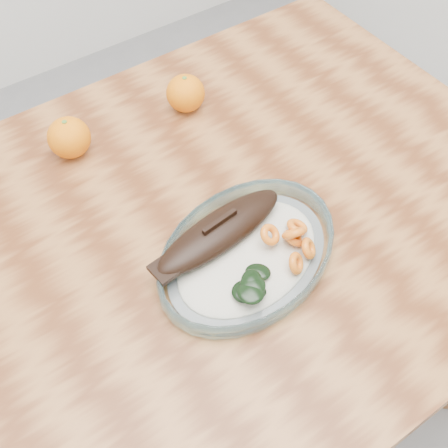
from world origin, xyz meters
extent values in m
plane|color=slate|center=(0.00, 0.00, 0.00)|extent=(3.00, 3.00, 0.00)
cube|color=#5D2F16|center=(0.00, 0.00, 0.73)|extent=(1.20, 0.80, 0.04)
cylinder|color=brown|center=(0.54, 0.34, 0.35)|extent=(0.06, 0.06, 0.71)
ellipsoid|color=white|center=(0.06, -0.09, 0.76)|extent=(0.60, 0.48, 0.01)
torus|color=#93D0E3|center=(0.06, -0.09, 0.77)|extent=(0.63, 0.63, 0.03)
ellipsoid|color=silver|center=(0.06, -0.09, 0.77)|extent=(0.53, 0.42, 0.02)
ellipsoid|color=black|center=(0.04, -0.04, 0.80)|extent=(0.23, 0.09, 0.04)
ellipsoid|color=black|center=(0.04, -0.04, 0.79)|extent=(0.19, 0.07, 0.02)
cube|color=black|center=(-0.05, -0.06, 0.80)|extent=(0.05, 0.04, 0.01)
cube|color=black|center=(0.04, -0.04, 0.82)|extent=(0.06, 0.01, 0.02)
torus|color=#CC570E|center=(0.14, -0.10, 0.79)|extent=(0.04, 0.04, 0.03)
torus|color=#CC570E|center=(0.10, -0.15, 0.79)|extent=(0.04, 0.04, 0.04)
torus|color=#CC570E|center=(0.13, -0.14, 0.79)|extent=(0.04, 0.04, 0.04)
torus|color=#CC570E|center=(0.12, -0.11, 0.79)|extent=(0.04, 0.05, 0.04)
torus|color=#CC570E|center=(0.12, -0.11, 0.81)|extent=(0.05, 0.04, 0.04)
torus|color=#CC570E|center=(0.12, -0.11, 0.81)|extent=(0.04, 0.03, 0.04)
torus|color=#CC570E|center=(0.09, -0.09, 0.81)|extent=(0.05, 0.05, 0.03)
ellipsoid|color=black|center=(0.02, -0.14, 0.79)|extent=(0.04, 0.04, 0.01)
ellipsoid|color=black|center=(0.03, -0.15, 0.79)|extent=(0.04, 0.04, 0.01)
ellipsoid|color=black|center=(0.03, -0.14, 0.79)|extent=(0.03, 0.04, 0.01)
ellipsoid|color=black|center=(0.05, -0.13, 0.79)|extent=(0.05, 0.05, 0.01)
ellipsoid|color=black|center=(0.02, -0.15, 0.80)|extent=(0.04, 0.04, 0.01)
ellipsoid|color=black|center=(0.03, -0.14, 0.80)|extent=(0.04, 0.04, 0.01)
ellipsoid|color=black|center=(0.03, -0.14, 0.80)|extent=(0.05, 0.05, 0.01)
sphere|color=#F26304|center=(-0.06, 0.25, 0.79)|extent=(0.07, 0.07, 0.07)
sphere|color=#F26304|center=(0.16, 0.24, 0.78)|extent=(0.07, 0.07, 0.07)
camera|label=1|loc=(-0.23, -0.44, 1.43)|focal=45.00mm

